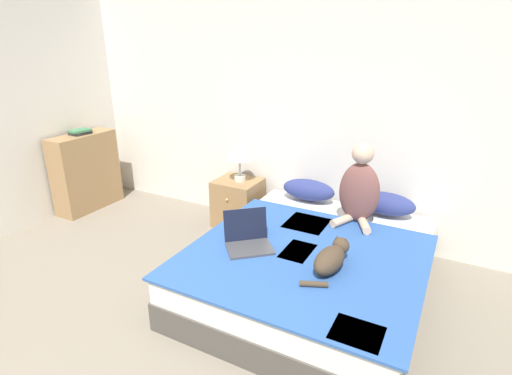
{
  "coord_description": "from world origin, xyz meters",
  "views": [
    {
      "loc": [
        1.52,
        -0.7,
        1.94
      ],
      "look_at": [
        0.06,
        2.04,
        0.77
      ],
      "focal_mm": 28.0,
      "sensor_mm": 36.0,
      "label": 1
    }
  ],
  "objects_px": {
    "bed": "(312,267)",
    "table_lamp": "(240,152)",
    "laptop_open": "(248,240)",
    "bookshelf": "(86,172)",
    "pillow_near": "(308,190)",
    "book_stack_top": "(80,132)",
    "person_sitting": "(359,189)",
    "cat_tabby": "(331,258)",
    "pillow_far": "(385,203)",
    "nightstand": "(238,202)"
  },
  "relations": [
    {
      "from": "bookshelf",
      "to": "pillow_near",
      "type": "bearing_deg",
      "value": 10.77
    },
    {
      "from": "pillow_far",
      "to": "bookshelf",
      "type": "bearing_deg",
      "value": -171.58
    },
    {
      "from": "bookshelf",
      "to": "book_stack_top",
      "type": "height_order",
      "value": "book_stack_top"
    },
    {
      "from": "pillow_far",
      "to": "cat_tabby",
      "type": "distance_m",
      "value": 1.15
    },
    {
      "from": "bookshelf",
      "to": "book_stack_top",
      "type": "relative_size",
      "value": 3.78
    },
    {
      "from": "pillow_near",
      "to": "bookshelf",
      "type": "bearing_deg",
      "value": -169.23
    },
    {
      "from": "pillow_near",
      "to": "nightstand",
      "type": "relative_size",
      "value": 1.03
    },
    {
      "from": "bed",
      "to": "cat_tabby",
      "type": "height_order",
      "value": "cat_tabby"
    },
    {
      "from": "pillow_far",
      "to": "table_lamp",
      "type": "xyz_separation_m",
      "value": [
        -1.49,
        -0.07,
        0.31
      ]
    },
    {
      "from": "person_sitting",
      "to": "bookshelf",
      "type": "xyz_separation_m",
      "value": [
        -3.17,
        -0.22,
        -0.28
      ]
    },
    {
      "from": "book_stack_top",
      "to": "bookshelf",
      "type": "bearing_deg",
      "value": -122.37
    },
    {
      "from": "bed",
      "to": "laptop_open",
      "type": "xyz_separation_m",
      "value": [
        -0.44,
        -0.27,
        0.27
      ]
    },
    {
      "from": "bed",
      "to": "table_lamp",
      "type": "relative_size",
      "value": 4.64
    },
    {
      "from": "bed",
      "to": "bookshelf",
      "type": "height_order",
      "value": "bookshelf"
    },
    {
      "from": "nightstand",
      "to": "table_lamp",
      "type": "xyz_separation_m",
      "value": [
        0.03,
        -0.0,
        0.58
      ]
    },
    {
      "from": "book_stack_top",
      "to": "table_lamp",
      "type": "bearing_deg",
      "value": 12.95
    },
    {
      "from": "nightstand",
      "to": "bookshelf",
      "type": "bearing_deg",
      "value": -166.68
    },
    {
      "from": "bookshelf",
      "to": "cat_tabby",
      "type": "bearing_deg",
      "value": -11.37
    },
    {
      "from": "bed",
      "to": "table_lamp",
      "type": "xyz_separation_m",
      "value": [
        -1.12,
        0.78,
        0.63
      ]
    },
    {
      "from": "bed",
      "to": "pillow_near",
      "type": "bearing_deg",
      "value": 113.68
    },
    {
      "from": "person_sitting",
      "to": "bookshelf",
      "type": "distance_m",
      "value": 3.19
    },
    {
      "from": "pillow_far",
      "to": "nightstand",
      "type": "height_order",
      "value": "pillow_far"
    },
    {
      "from": "bed",
      "to": "bookshelf",
      "type": "bearing_deg",
      "value": 173.22
    },
    {
      "from": "nightstand",
      "to": "bookshelf",
      "type": "distance_m",
      "value": 1.89
    },
    {
      "from": "laptop_open",
      "to": "table_lamp",
      "type": "height_order",
      "value": "table_lamp"
    },
    {
      "from": "bookshelf",
      "to": "person_sitting",
      "type": "bearing_deg",
      "value": 3.9
    },
    {
      "from": "laptop_open",
      "to": "table_lamp",
      "type": "relative_size",
      "value": 1.07
    },
    {
      "from": "cat_tabby",
      "to": "book_stack_top",
      "type": "height_order",
      "value": "book_stack_top"
    },
    {
      "from": "pillow_near",
      "to": "table_lamp",
      "type": "xyz_separation_m",
      "value": [
        -0.75,
        -0.07,
        0.31
      ]
    },
    {
      "from": "person_sitting",
      "to": "laptop_open",
      "type": "relative_size",
      "value": 1.54
    },
    {
      "from": "laptop_open",
      "to": "bookshelf",
      "type": "relative_size",
      "value": 0.51
    },
    {
      "from": "pillow_near",
      "to": "bookshelf",
      "type": "distance_m",
      "value": 2.66
    },
    {
      "from": "pillow_far",
      "to": "person_sitting",
      "type": "distance_m",
      "value": 0.39
    },
    {
      "from": "pillow_far",
      "to": "cat_tabby",
      "type": "relative_size",
      "value": 1.01
    },
    {
      "from": "cat_tabby",
      "to": "bed",
      "type": "bearing_deg",
      "value": 45.49
    },
    {
      "from": "nightstand",
      "to": "person_sitting",
      "type": "bearing_deg",
      "value": -9.19
    },
    {
      "from": "laptop_open",
      "to": "bookshelf",
      "type": "bearing_deg",
      "value": 124.83
    },
    {
      "from": "nightstand",
      "to": "book_stack_top",
      "type": "relative_size",
      "value": 2.15
    },
    {
      "from": "pillow_far",
      "to": "bookshelf",
      "type": "relative_size",
      "value": 0.59
    },
    {
      "from": "pillow_far",
      "to": "bed",
      "type": "bearing_deg",
      "value": -113.67
    },
    {
      "from": "bed",
      "to": "pillow_near",
      "type": "xyz_separation_m",
      "value": [
        -0.37,
        0.85,
        0.32
      ]
    },
    {
      "from": "pillow_near",
      "to": "bookshelf",
      "type": "height_order",
      "value": "bookshelf"
    },
    {
      "from": "person_sitting",
      "to": "cat_tabby",
      "type": "bearing_deg",
      "value": -87.07
    },
    {
      "from": "laptop_open",
      "to": "bookshelf",
      "type": "distance_m",
      "value": 2.62
    },
    {
      "from": "bed",
      "to": "table_lamp",
      "type": "bearing_deg",
      "value": 145.0
    },
    {
      "from": "pillow_far",
      "to": "bookshelf",
      "type": "distance_m",
      "value": 3.39
    },
    {
      "from": "pillow_far",
      "to": "book_stack_top",
      "type": "height_order",
      "value": "book_stack_top"
    },
    {
      "from": "nightstand",
      "to": "table_lamp",
      "type": "bearing_deg",
      "value": -5.69
    },
    {
      "from": "laptop_open",
      "to": "book_stack_top",
      "type": "distance_m",
      "value": 2.66
    },
    {
      "from": "pillow_far",
      "to": "person_sitting",
      "type": "xyz_separation_m",
      "value": [
        -0.18,
        -0.28,
        0.2
      ]
    }
  ]
}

